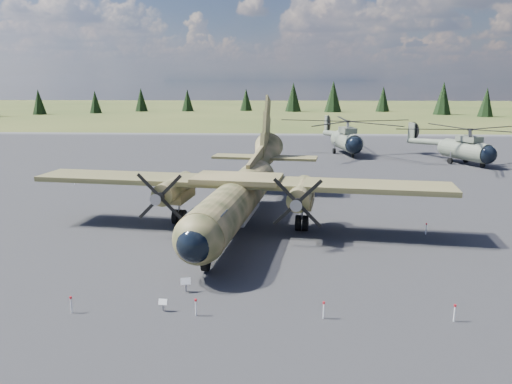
{
  "coord_description": "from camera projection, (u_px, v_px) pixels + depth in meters",
  "views": [
    {
      "loc": [
        5.88,
        -35.09,
        10.88
      ],
      "look_at": [
        4.09,
        2.0,
        2.57
      ],
      "focal_mm": 35.0,
      "sensor_mm": 36.0,
      "label": 1
    }
  ],
  "objects": [
    {
      "name": "ground",
      "position": [
        199.0,
        231.0,
        36.86
      ],
      "size": [
        500.0,
        500.0,
        0.0
      ],
      "primitive_type": "plane",
      "color": "brown",
      "rests_on": "ground"
    },
    {
      "name": "apron",
      "position": [
        216.0,
        200.0,
        46.6
      ],
      "size": [
        120.0,
        120.0,
        0.04
      ],
      "primitive_type": "cube",
      "color": "#555559",
      "rests_on": "ground"
    },
    {
      "name": "transport_plane",
      "position": [
        241.0,
        188.0,
        37.8
      ],
      "size": [
        30.78,
        27.79,
        10.13
      ],
      "rotation": [
        0.0,
        0.0,
        -0.13
      ],
      "color": "#3C4123",
      "rests_on": "ground"
    },
    {
      "name": "helicopter_near",
      "position": [
        347.0,
        130.0,
        74.22
      ],
      "size": [
        23.42,
        25.42,
        5.17
      ],
      "rotation": [
        0.0,
        0.0,
        0.17
      ],
      "color": "slate",
      "rests_on": "ground"
    },
    {
      "name": "helicopter_mid",
      "position": [
        466.0,
        139.0,
        65.52
      ],
      "size": [
        25.03,
        25.03,
        4.81
      ],
      "rotation": [
        0.0,
        0.0,
        0.42
      ],
      "color": "slate",
      "rests_on": "ground"
    },
    {
      "name": "info_placard_left",
      "position": [
        163.0,
        303.0,
        23.97
      ],
      "size": [
        0.42,
        0.2,
        0.64
      ],
      "rotation": [
        0.0,
        0.0,
        -0.07
      ],
      "color": "gray",
      "rests_on": "ground"
    },
    {
      "name": "info_placard_right",
      "position": [
        186.0,
        283.0,
        26.12
      ],
      "size": [
        0.55,
        0.34,
        0.8
      ],
      "rotation": [
        0.0,
        0.0,
        0.27
      ],
      "color": "gray",
      "rests_on": "ground"
    },
    {
      "name": "barrier_fence",
      "position": [
        193.0,
        225.0,
        36.69
      ],
      "size": [
        33.12,
        29.62,
        0.85
      ],
      "color": "white",
      "rests_on": "ground"
    },
    {
      "name": "treeline",
      "position": [
        329.0,
        171.0,
        34.28
      ],
      "size": [
        297.88,
        310.17,
        10.98
      ],
      "color": "black",
      "rests_on": "ground"
    }
  ]
}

